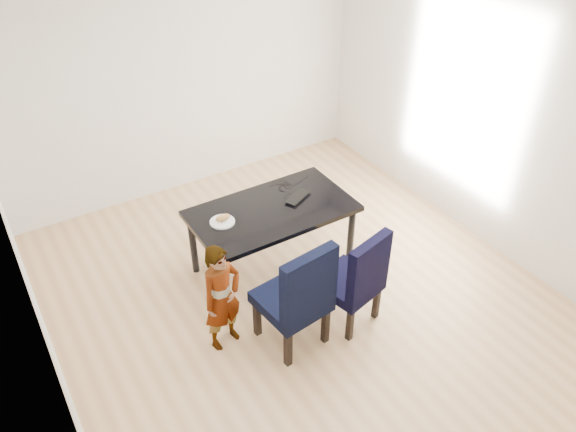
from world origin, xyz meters
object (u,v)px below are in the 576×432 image
chair_left (291,292)px  laptop (294,196)px  child (222,298)px  chair_right (348,276)px  plate (222,222)px  dining_table (273,239)px

chair_left → laptop: (0.66, 1.00, 0.20)m
chair_left → child: chair_left is taller
chair_right → laptop: (0.08, 1.04, 0.25)m
chair_left → child: (-0.53, 0.28, -0.03)m
child → chair_left: bearing=-41.4°
child → plate: (0.37, 0.71, 0.22)m
dining_table → child: (-0.88, -0.65, 0.16)m
dining_table → laptop: bearing=12.5°
plate → laptop: size_ratio=0.76×
dining_table → plate: 0.64m
child → laptop: bearing=17.7°
dining_table → plate: plate is taller
laptop → plate: bearing=-24.5°
chair_right → child: bearing=149.7°
chair_right → laptop: chair_right is taller
dining_table → chair_left: 1.01m
chair_right → laptop: size_ratio=3.25×
plate → laptop: laptop is taller
plate → chair_left: bearing=-81.0°
dining_table → chair_right: chair_right is taller
chair_left → laptop: bearing=50.0°
laptop → chair_right: bearing=60.8°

